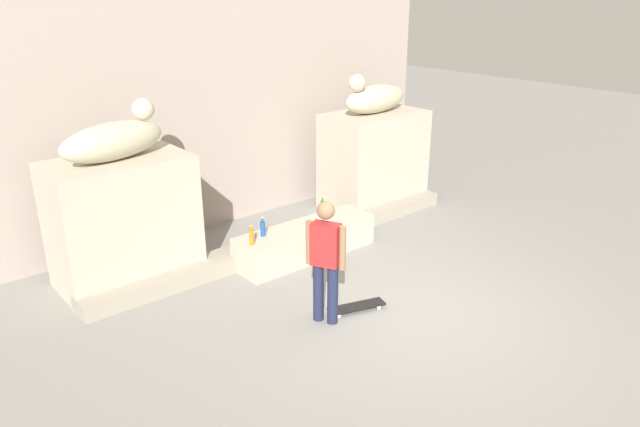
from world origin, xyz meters
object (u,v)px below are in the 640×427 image
bottle_green (322,207)px  statue_reclining_left (115,139)px  statue_reclining_right (375,98)px  skater (326,257)px  bottle_orange (252,237)px  skateboard (357,306)px  bottle_clear (330,211)px  bottle_blue (263,228)px

bottle_green → statue_reclining_left: bearing=165.8°
statue_reclining_right → bottle_green: (-1.93, -0.77, -1.51)m
skater → bottle_orange: (-0.01, 1.69, -0.28)m
statue_reclining_right → bottle_orange: statue_reclining_right is taller
skateboard → bottle_clear: (1.11, 1.84, 0.57)m
skater → skateboard: size_ratio=2.03×
skater → bottle_green: size_ratio=5.62×
skateboard → skater: bearing=-171.2°
skateboard → bottle_blue: bottle_blue is taller
bottle_clear → bottle_orange: (-1.61, -0.08, 0.01)m
statue_reclining_right → bottle_clear: size_ratio=5.67×
statue_reclining_right → bottle_orange: (-3.58, -1.09, -1.51)m
skater → bottle_orange: skater is taller
bottle_clear → bottle_blue: 1.29m
statue_reclining_left → bottle_green: size_ratio=5.68×
bottle_green → bottle_blue: 1.33m
statue_reclining_left → skateboard: size_ratio=2.05×
bottle_green → bottle_orange: bearing=-168.9°
bottle_blue → bottle_orange: bearing=-151.7°
skater → bottle_green: 2.61m
skateboard → bottle_orange: (-0.50, 1.76, 0.58)m
bottle_blue → bottle_clear: bearing=-4.3°
statue_reclining_right → bottle_blue: size_ratio=5.34×
bottle_orange → statue_reclining_right: bearing=17.0°
statue_reclining_left → bottle_orange: size_ratio=5.44×
statue_reclining_right → skateboard: statue_reclining_right is taller
statue_reclining_right → skater: statue_reclining_right is taller
bottle_blue → statue_reclining_right: bearing=15.8°
statue_reclining_left → bottle_green: 3.53m
statue_reclining_right → bottle_green: size_ratio=5.56×
bottle_orange → bottle_blue: size_ratio=1.00×
skater → bottle_blue: bearing=143.6°
bottle_clear → statue_reclining_left: bearing=161.4°
statue_reclining_left → bottle_orange: statue_reclining_left is taller
skateboard → bottle_orange: size_ratio=2.65×
skateboard → bottle_orange: bearing=123.5°
statue_reclining_right → bottle_blue: (-3.26, -0.92, -1.51)m
bottle_clear → skater: bearing=-132.2°
bottle_orange → skateboard: bearing=-74.2°
statue_reclining_left → bottle_blue: bearing=-41.2°
bottle_green → bottle_blue: bottle_blue is taller
skater → bottle_green: bearing=113.9°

